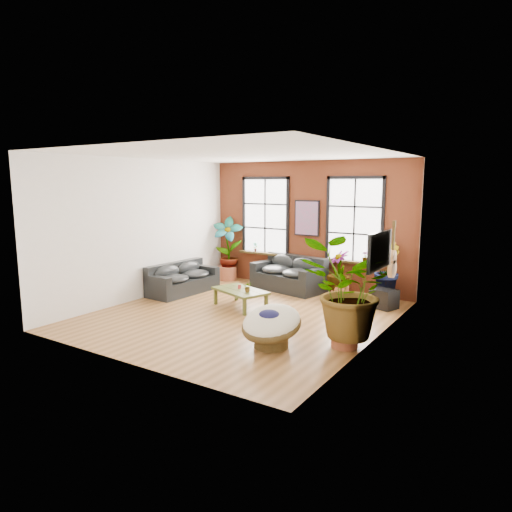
{
  "coord_description": "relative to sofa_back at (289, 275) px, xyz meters",
  "views": [
    {
      "loc": [
        5.55,
        -8.07,
        2.91
      ],
      "look_at": [
        0.0,
        0.6,
        1.25
      ],
      "focal_mm": 32.0,
      "sensor_mm": 36.0,
      "label": 1
    }
  ],
  "objects": [
    {
      "name": "room",
      "position": [
        0.28,
        -2.6,
        1.33
      ],
      "size": [
        6.04,
        6.54,
        3.54
      ],
      "color": "brown",
      "rests_on": "ground"
    },
    {
      "name": "coffee_table",
      "position": [
        -0.1,
        -2.23,
        -0.04
      ],
      "size": [
        1.52,
        1.17,
        0.52
      ],
      "rotation": [
        0.0,
        0.0,
        -0.34
      ],
      "color": "#414A1A",
      "rests_on": "ground"
    },
    {
      "name": "pot_mid",
      "position": [
        1.55,
        -0.2,
        -0.25
      ],
      "size": [
        0.49,
        0.49,
        0.34
      ],
      "rotation": [
        0.0,
        0.0,
        0.04
      ],
      "color": "#A35435",
      "rests_on": "ground"
    },
    {
      "name": "sofa_left",
      "position": [
        -2.25,
        -1.85,
        -0.06
      ],
      "size": [
        0.95,
        2.05,
        0.79
      ],
      "rotation": [
        0.0,
        0.0,
        1.51
      ],
      "color": "black",
      "rests_on": "ground"
    },
    {
      "name": "poster",
      "position": [
        0.28,
        0.43,
        1.53
      ],
      "size": [
        0.74,
        0.06,
        0.98
      ],
      "color": "black",
      "rests_on": "room"
    },
    {
      "name": "table_plant",
      "position": [
        0.18,
        -2.33,
        0.13
      ],
      "size": [
        0.27,
        0.25,
        0.23
      ],
      "primitive_type": "imported",
      "rotation": [
        0.0,
        0.0,
        0.41
      ],
      "color": "#11360E",
      "rests_on": "coffee_table"
    },
    {
      "name": "media_box",
      "position": [
        2.77,
        -0.47,
        -0.19
      ],
      "size": [
        0.67,
        0.62,
        0.46
      ],
      "rotation": [
        0.0,
        0.0,
        -0.35
      ],
      "color": "black",
      "rests_on": "ground"
    },
    {
      "name": "floor_plant_back_left",
      "position": [
        -2.19,
        0.13,
        0.61
      ],
      "size": [
        1.1,
        0.94,
        1.76
      ],
      "primitive_type": "imported",
      "rotation": [
        0.0,
        0.0,
        0.41
      ],
      "color": "#11360E",
      "rests_on": "ground"
    },
    {
      "name": "floor_plant_back_right",
      "position": [
        2.6,
        0.08,
        0.4
      ],
      "size": [
        0.93,
        0.94,
        1.33
      ],
      "primitive_type": "imported",
      "rotation": [
        0.0,
        0.0,
        2.3
      ],
      "color": "#11360E",
      "rests_on": "ground"
    },
    {
      "name": "sill_plant_right",
      "position": [
        1.98,
        0.38,
        0.62
      ],
      "size": [
        0.19,
        0.19,
        0.27
      ],
      "primitive_type": "imported",
      "rotation": [
        0.0,
        0.0,
        3.49
      ],
      "color": "#11360E",
      "rests_on": "room"
    },
    {
      "name": "pot_back_right",
      "position": [
        2.6,
        0.06,
        -0.23
      ],
      "size": [
        0.64,
        0.64,
        0.38
      ],
      "rotation": [
        0.0,
        0.0,
        0.25
      ],
      "color": "#A35435",
      "rests_on": "ground"
    },
    {
      "name": "sofa_back",
      "position": [
        0.0,
        0.0,
        0.0
      ],
      "size": [
        2.17,
        1.38,
        0.92
      ],
      "rotation": [
        0.0,
        0.0,
        -0.21
      ],
      "color": "black",
      "rests_on": "ground"
    },
    {
      "name": "sill_plant_left",
      "position": [
        -1.37,
        0.38,
        0.62
      ],
      "size": [
        0.17,
        0.17,
        0.27
      ],
      "primitive_type": "imported",
      "rotation": [
        0.0,
        0.0,
        0.79
      ],
      "color": "#11360E",
      "rests_on": "room"
    },
    {
      "name": "floor_plant_mid",
      "position": [
        1.51,
        -0.19,
        0.27
      ],
      "size": [
        0.86,
        0.86,
        1.09
      ],
      "primitive_type": "imported",
      "rotation": [
        0.0,
        0.0,
        5.5
      ],
      "color": "#11360E",
      "rests_on": "ground"
    },
    {
      "name": "pot_back_left",
      "position": [
        -2.21,
        0.12,
        -0.21
      ],
      "size": [
        0.74,
        0.74,
        0.41
      ],
      "rotation": [
        0.0,
        0.0,
        -0.43
      ],
      "color": "#A35435",
      "rests_on": "ground"
    },
    {
      "name": "tv_wall_unit",
      "position": [
        3.22,
        -2.15,
        1.12
      ],
      "size": [
        0.13,
        1.86,
        1.2
      ],
      "color": "black",
      "rests_on": "room"
    },
    {
      "name": "pot_right_wall",
      "position": [
        2.96,
        -3.39,
        -0.24
      ],
      "size": [
        0.63,
        0.63,
        0.35
      ],
      "rotation": [
        0.0,
        0.0,
        0.43
      ],
      "color": "#A35435",
      "rests_on": "ground"
    },
    {
      "name": "floor_plant_right_wall",
      "position": [
        2.96,
        -3.41,
        0.62
      ],
      "size": [
        2.1,
        2.07,
        1.76
      ],
      "primitive_type": "imported",
      "rotation": [
        0.0,
        0.0,
        3.82
      ],
      "color": "#11360E",
      "rests_on": "ground"
    },
    {
      "name": "papasan_chair",
      "position": [
        1.85,
        -4.09,
        -0.0
      ],
      "size": [
        1.08,
        1.1,
        0.81
      ],
      "rotation": [
        0.0,
        0.0,
        -0.01
      ],
      "color": "#4E3C1B",
      "rests_on": "ground"
    }
  ]
}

